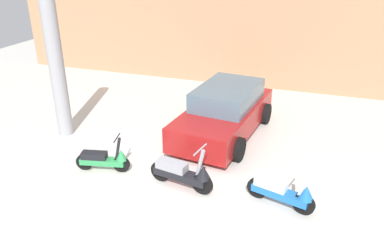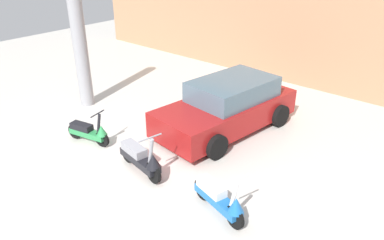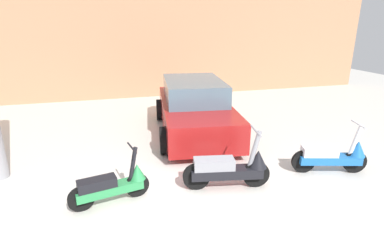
{
  "view_description": "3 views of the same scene",
  "coord_description": "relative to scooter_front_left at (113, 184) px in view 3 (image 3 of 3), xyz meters",
  "views": [
    {
      "loc": [
        2.99,
        -6.33,
        4.93
      ],
      "look_at": [
        0.09,
        2.2,
        0.9
      ],
      "focal_mm": 35.0,
      "sensor_mm": 36.0,
      "label": 1
    },
    {
      "loc": [
        6.07,
        -4.3,
        4.93
      ],
      "look_at": [
        0.61,
        2.07,
        0.79
      ],
      "focal_mm": 35.0,
      "sensor_mm": 36.0,
      "label": 2
    },
    {
      "loc": [
        -1.47,
        -4.1,
        2.9
      ],
      "look_at": [
        0.1,
        1.73,
        0.94
      ],
      "focal_mm": 28.0,
      "sensor_mm": 36.0,
      "label": 3
    }
  ],
  "objects": [
    {
      "name": "car_rear_left",
      "position": [
        2.25,
        3.02,
        0.35
      ],
      "size": [
        2.41,
        4.37,
        1.42
      ],
      "rotation": [
        0.0,
        0.0,
        -1.69
      ],
      "color": "maroon",
      "rests_on": "ground_plane"
    },
    {
      "name": "scooter_front_left",
      "position": [
        0.0,
        0.0,
        0.0
      ],
      "size": [
        1.34,
        0.57,
        0.94
      ],
      "rotation": [
        0.0,
        0.0,
        0.22
      ],
      "color": "black",
      "rests_on": "ground_plane"
    },
    {
      "name": "scooter_front_right",
      "position": [
        2.07,
        -0.07,
        0.06
      ],
      "size": [
        1.59,
        0.64,
        1.12
      ],
      "rotation": [
        0.0,
        0.0,
        -0.18
      ],
      "color": "black",
      "rests_on": "ground_plane"
    },
    {
      "name": "scooter_front_center",
      "position": [
        4.29,
        -0.04,
        0.04
      ],
      "size": [
        1.47,
        0.69,
        1.05
      ],
      "rotation": [
        0.0,
        0.0,
        -0.27
      ],
      "color": "black",
      "rests_on": "ground_plane"
    },
    {
      "name": "ground_plane",
      "position": [
        1.59,
        -0.51,
        -0.33
      ],
      "size": [
        28.0,
        28.0,
        0.0
      ],
      "primitive_type": "plane",
      "color": "silver"
    },
    {
      "name": "wall_back",
      "position": [
        1.59,
        7.57,
        1.63
      ],
      "size": [
        19.6,
        0.12,
        3.92
      ],
      "primitive_type": "cube",
      "color": "tan",
      "rests_on": "ground_plane"
    }
  ]
}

